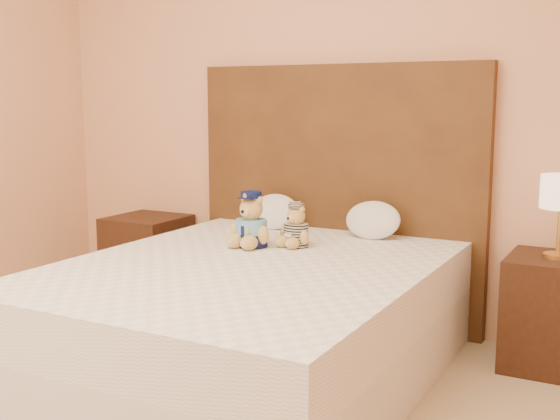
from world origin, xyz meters
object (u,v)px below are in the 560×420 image
object	(u,v)px
teddy_prisoner	(296,225)
pillow_left	(274,210)
bed	(249,320)
nightstand_right	(554,313)
nightstand_left	(148,258)
teddy_police	(251,220)
pillow_right	(373,218)

from	to	relation	value
teddy_prisoner	pillow_left	world-z (taller)	same
bed	nightstand_right	world-z (taller)	same
pillow_left	teddy_prisoner	bearing A→B (deg)	-48.76
nightstand_right	teddy_prisoner	size ratio (longest dim) A/B	2.50
bed	pillow_left	xyz separation A→B (m)	(-0.32, 0.83, 0.38)
nightstand_left	pillow_left	bearing A→B (deg)	1.85
bed	teddy_police	world-z (taller)	teddy_police
bed	teddy_prisoner	bearing A→B (deg)	86.94
nightstand_right	teddy_police	bearing A→B (deg)	-161.52
nightstand_left	pillow_left	world-z (taller)	pillow_left
bed	nightstand_left	distance (m)	1.48
bed	nightstand_left	size ratio (longest dim) A/B	3.64
nightstand_right	teddy_prisoner	distance (m)	1.34
nightstand_right	pillow_left	distance (m)	1.62
bed	pillow_right	size ratio (longest dim) A/B	6.41
bed	nightstand_right	bearing A→B (deg)	32.62
bed	pillow_right	bearing A→B (deg)	70.57
nightstand_left	pillow_right	distance (m)	1.59
pillow_right	nightstand_right	bearing A→B (deg)	-1.79
teddy_prisoner	pillow_right	xyz separation A→B (m)	(0.27, 0.39, 0.00)
nightstand_left	pillow_left	distance (m)	1.00
bed	teddy_police	xyz separation A→B (m)	(-0.18, 0.32, 0.42)
pillow_right	nightstand_left	bearing A→B (deg)	-178.89
teddy_police	teddy_prisoner	world-z (taller)	teddy_police
pillow_left	bed	bearing A→B (deg)	-68.76
nightstand_right	teddy_police	distance (m)	1.56
bed	nightstand_right	distance (m)	1.48
teddy_police	teddy_prisoner	bearing A→B (deg)	35.41
pillow_left	pillow_right	distance (m)	0.62
teddy_prisoner	pillow_left	distance (m)	0.52
bed	teddy_police	size ratio (longest dim) A/B	7.06
bed	nightstand_left	world-z (taller)	same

